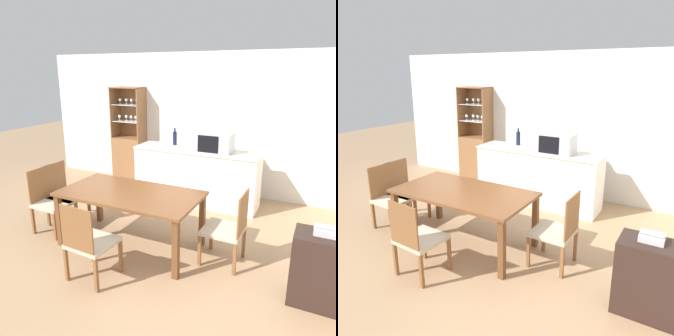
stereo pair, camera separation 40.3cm
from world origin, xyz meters
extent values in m
plane|color=#A37F5B|center=(0.00, 0.00, 0.00)|extent=(18.00, 18.00, 0.00)
cube|color=silver|center=(0.00, 2.63, 1.27)|extent=(6.80, 0.06, 2.55)
cube|color=white|center=(0.18, 1.93, 0.46)|extent=(2.13, 0.55, 0.91)
cube|color=beige|center=(0.18, 1.93, 0.93)|extent=(2.16, 0.58, 0.03)
cube|color=brown|center=(-1.48, 2.41, 0.46)|extent=(0.64, 0.37, 0.92)
cube|color=brown|center=(-1.48, 2.59, 1.42)|extent=(0.64, 0.02, 0.99)
cube|color=brown|center=(-1.79, 2.41, 1.42)|extent=(0.02, 0.37, 0.99)
cube|color=brown|center=(-1.17, 2.41, 1.42)|extent=(0.02, 0.37, 0.99)
cube|color=brown|center=(-1.48, 2.41, 1.90)|extent=(0.64, 0.37, 0.02)
cube|color=white|center=(-1.48, 2.41, 1.25)|extent=(0.59, 0.32, 0.01)
cube|color=white|center=(-1.48, 2.41, 1.58)|extent=(0.59, 0.32, 0.01)
cylinder|color=white|center=(-1.66, 2.38, 1.26)|extent=(0.04, 0.04, 0.01)
cylinder|color=white|center=(-1.66, 2.38, 1.29)|extent=(0.01, 0.01, 0.06)
sphere|color=white|center=(-1.66, 2.38, 1.34)|extent=(0.06, 0.06, 0.06)
cylinder|color=white|center=(-1.66, 2.41, 1.58)|extent=(0.04, 0.04, 0.01)
cylinder|color=white|center=(-1.66, 2.41, 1.61)|extent=(0.01, 0.01, 0.06)
sphere|color=white|center=(-1.66, 2.41, 1.67)|extent=(0.06, 0.06, 0.06)
cylinder|color=white|center=(-1.54, 2.43, 1.26)|extent=(0.04, 0.04, 0.01)
cylinder|color=white|center=(-1.54, 2.43, 1.29)|extent=(0.01, 0.01, 0.06)
sphere|color=white|center=(-1.54, 2.43, 1.34)|extent=(0.06, 0.06, 0.06)
cylinder|color=white|center=(-1.54, 2.46, 1.58)|extent=(0.04, 0.04, 0.01)
cylinder|color=white|center=(-1.54, 2.46, 1.61)|extent=(0.01, 0.01, 0.06)
sphere|color=white|center=(-1.54, 2.46, 1.67)|extent=(0.06, 0.06, 0.06)
cylinder|color=white|center=(-1.42, 2.42, 1.26)|extent=(0.04, 0.04, 0.01)
cylinder|color=white|center=(-1.42, 2.42, 1.29)|extent=(0.01, 0.01, 0.06)
sphere|color=white|center=(-1.42, 2.42, 1.34)|extent=(0.06, 0.06, 0.06)
cylinder|color=white|center=(-1.42, 2.46, 1.58)|extent=(0.04, 0.04, 0.01)
cylinder|color=white|center=(-1.42, 2.46, 1.61)|extent=(0.01, 0.01, 0.06)
sphere|color=white|center=(-1.42, 2.46, 1.67)|extent=(0.06, 0.06, 0.06)
cylinder|color=white|center=(-1.29, 2.40, 1.26)|extent=(0.04, 0.04, 0.01)
cylinder|color=white|center=(-1.29, 2.40, 1.29)|extent=(0.01, 0.01, 0.06)
sphere|color=white|center=(-1.29, 2.40, 1.34)|extent=(0.06, 0.06, 0.06)
cylinder|color=white|center=(-1.29, 2.46, 1.58)|extent=(0.04, 0.04, 0.01)
cylinder|color=white|center=(-1.29, 2.46, 1.61)|extent=(0.01, 0.01, 0.06)
sphere|color=white|center=(-1.29, 2.46, 1.67)|extent=(0.06, 0.06, 0.06)
cube|color=brown|center=(-0.03, 0.16, 0.72)|extent=(1.78, 0.94, 0.04)
cube|color=brown|center=(-0.86, -0.25, 0.35)|extent=(0.07, 0.07, 0.70)
cube|color=brown|center=(0.80, -0.25, 0.35)|extent=(0.07, 0.07, 0.70)
cube|color=brown|center=(-0.86, 0.57, 0.35)|extent=(0.07, 0.07, 0.70)
cube|color=brown|center=(0.80, 0.57, 0.35)|extent=(0.07, 0.07, 0.70)
cube|color=#C1B299|center=(-0.03, -0.61, 0.42)|extent=(0.48, 0.48, 0.05)
cube|color=brown|center=(-0.04, -0.83, 0.68)|extent=(0.42, 0.04, 0.47)
cube|color=brown|center=(-0.23, -0.39, 0.20)|extent=(0.04, 0.04, 0.39)
cube|color=brown|center=(0.19, -0.41, 0.20)|extent=(0.04, 0.04, 0.39)
cube|color=brown|center=(-0.25, -0.81, 0.20)|extent=(0.04, 0.04, 0.39)
cube|color=brown|center=(0.17, -0.83, 0.20)|extent=(0.04, 0.04, 0.39)
cube|color=#C1B299|center=(-1.22, 0.30, 0.42)|extent=(0.46, 0.46, 0.05)
cube|color=brown|center=(-1.44, 0.30, 0.68)|extent=(0.02, 0.42, 0.47)
cube|color=brown|center=(-1.01, 0.51, 0.20)|extent=(0.04, 0.04, 0.39)
cube|color=brown|center=(-1.01, 0.10, 0.20)|extent=(0.04, 0.04, 0.39)
cube|color=brown|center=(-1.43, 0.51, 0.20)|extent=(0.04, 0.04, 0.39)
cube|color=brown|center=(-1.43, 0.09, 0.20)|extent=(0.04, 0.04, 0.39)
cube|color=#C1B299|center=(1.16, 0.30, 0.42)|extent=(0.46, 0.46, 0.05)
cube|color=brown|center=(1.38, 0.30, 0.68)|extent=(0.02, 0.42, 0.47)
cube|color=brown|center=(0.95, 0.10, 0.20)|extent=(0.04, 0.04, 0.39)
cube|color=brown|center=(0.95, 0.51, 0.20)|extent=(0.04, 0.04, 0.39)
cube|color=brown|center=(1.37, 0.09, 0.20)|extent=(0.04, 0.04, 0.39)
cube|color=brown|center=(1.37, 0.51, 0.20)|extent=(0.04, 0.04, 0.39)
cube|color=#C1B299|center=(-1.22, 0.02, 0.42)|extent=(0.47, 0.47, 0.05)
cube|color=brown|center=(-1.44, 0.02, 0.68)|extent=(0.02, 0.42, 0.47)
cube|color=brown|center=(-1.01, 0.23, 0.20)|extent=(0.04, 0.04, 0.39)
cube|color=brown|center=(-1.01, -0.19, 0.20)|extent=(0.04, 0.04, 0.39)
cube|color=brown|center=(-1.42, 0.23, 0.20)|extent=(0.04, 0.04, 0.39)
cube|color=brown|center=(-1.43, -0.18, 0.20)|extent=(0.04, 0.04, 0.39)
cube|color=#B7BABF|center=(0.52, 1.90, 1.10)|extent=(0.54, 0.36, 0.31)
cube|color=black|center=(0.45, 1.72, 1.10)|extent=(0.34, 0.01, 0.27)
cylinder|color=#141E38|center=(-0.31, 2.10, 1.06)|extent=(0.07, 0.07, 0.24)
cylinder|color=#141E38|center=(-0.31, 2.10, 1.21)|extent=(0.03, 0.03, 0.07)
cube|color=black|center=(2.25, 0.00, 0.37)|extent=(0.59, 0.36, 0.74)
cube|color=#32211C|center=(2.25, 0.00, 0.41)|extent=(0.55, 0.32, 0.02)
cube|color=#B7B7BC|center=(2.23, 0.03, 0.77)|extent=(0.22, 0.17, 0.06)
cylinder|color=#B7B7BC|center=(2.23, 0.00, 0.82)|extent=(0.19, 0.03, 0.03)
camera|label=1|loc=(2.11, -3.11, 2.21)|focal=35.00mm
camera|label=2|loc=(2.46, -2.92, 2.21)|focal=35.00mm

